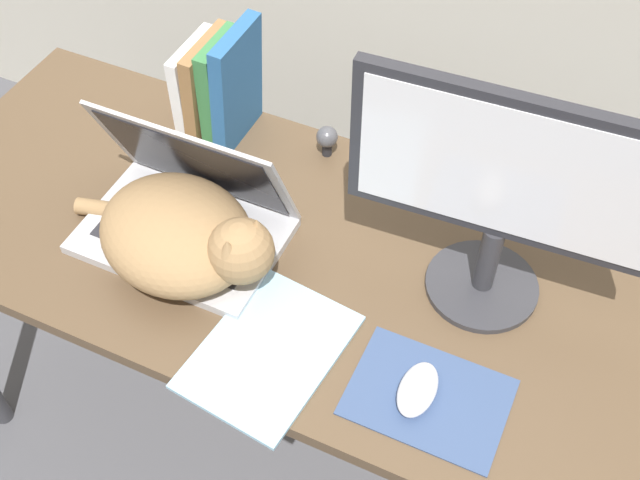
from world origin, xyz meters
The scene contains 9 objects.
desk centered at (0.00, 0.32, 0.65)m, with size 1.42×0.63×0.73m.
laptop centered at (-0.15, 0.28, 0.78)m, with size 0.36×0.24×0.24m.
cat centered at (-0.11, 0.22, 0.80)m, with size 0.43×0.33×0.16m.
external_monitor centered at (0.38, 0.38, 0.97)m, with size 0.50×0.20×0.42m.
mousepad centered at (0.37, 0.14, 0.73)m, with size 0.25×0.18×0.00m.
computer_mouse centered at (0.35, 0.13, 0.75)m, with size 0.06×0.10×0.03m.
book_row centered at (-0.23, 0.55, 0.84)m, with size 0.13×0.16×0.25m.
notepad centered at (0.11, 0.11, 0.74)m, with size 0.23×0.30×0.01m.
webcam centered at (0.00, 0.57, 0.77)m, with size 0.04×0.04×0.07m.
Camera 1 is at (0.48, -0.49, 1.85)m, focal length 45.00 mm.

